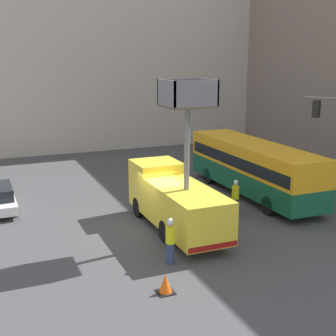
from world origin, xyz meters
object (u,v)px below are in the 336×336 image
(city_bus, at_px, (253,165))
(traffic_cone_near_truck, at_px, (166,284))
(utility_truck, at_px, (175,197))
(traffic_light_pole, at_px, (330,129))
(road_worker_directing, at_px, (235,197))
(road_worker_near_truck, at_px, (170,241))

(city_bus, distance_m, traffic_cone_near_truck, 12.74)
(utility_truck, xyz_separation_m, traffic_cone_near_truck, (-2.72, -5.41, -1.27))
(traffic_light_pole, relative_size, road_worker_directing, 3.32)
(traffic_light_pole, height_order, road_worker_directing, traffic_light_pole)
(traffic_light_pole, xyz_separation_m, traffic_cone_near_truck, (-12.63, -6.58, -3.74))
(road_worker_directing, bearing_deg, utility_truck, 157.87)
(city_bus, bearing_deg, road_worker_directing, 119.43)
(city_bus, bearing_deg, traffic_light_pole, -135.88)
(traffic_cone_near_truck, bearing_deg, traffic_light_pole, 27.52)
(city_bus, height_order, road_worker_near_truck, city_bus)
(traffic_cone_near_truck, bearing_deg, utility_truck, 63.30)
(city_bus, distance_m, road_worker_directing, 3.77)
(city_bus, relative_size, road_worker_directing, 5.88)
(traffic_cone_near_truck, bearing_deg, city_bus, 43.75)
(road_worker_near_truck, xyz_separation_m, road_worker_directing, (5.41, 4.14, -0.04))
(road_worker_directing, bearing_deg, city_bus, 8.80)
(traffic_light_pole, relative_size, road_worker_near_truck, 3.21)
(traffic_light_pole, distance_m, traffic_cone_near_truck, 14.72)
(utility_truck, xyz_separation_m, city_bus, (6.42, 3.34, 0.23))
(road_worker_near_truck, bearing_deg, city_bus, 96.23)
(road_worker_directing, bearing_deg, traffic_light_pole, -31.41)
(city_bus, height_order, road_worker_directing, city_bus)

